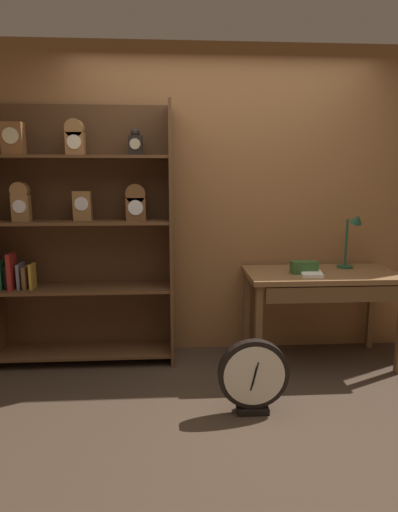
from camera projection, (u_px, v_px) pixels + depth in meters
The scene contains 8 objects.
ground_plane at pixel (247, 434), 2.58m from camera, with size 10.00×10.00×0.00m, color #3D2D21.
back_wood_panel at pixel (222, 203), 3.69m from camera, with size 4.80×0.05×2.60m, color brown.
bookshelf at pixel (80, 235), 3.46m from camera, with size 1.46×0.37×2.09m.
workbench at pixel (322, 284), 3.46m from camera, with size 1.22×0.61×0.77m.
desk_lamp at pixel (352, 237), 3.55m from camera, with size 0.17×0.18×0.47m.
toolbox_small at pixel (304, 267), 3.40m from camera, with size 0.21×0.09×0.10m, color #2D5123.
open_repair_manual at pixel (311, 274), 3.35m from camera, with size 0.16×0.22×0.03m, color silver.
round_clock_large at pixel (253, 376), 2.77m from camera, with size 0.46×0.11×0.50m.
Camera 1 is at (-0.44, -2.32, 1.52)m, focal length 30.01 mm.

